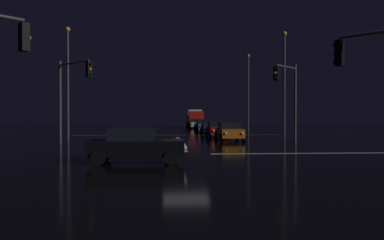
% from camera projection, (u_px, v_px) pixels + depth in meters
% --- Properties ---
extents(ground, '(120.00, 120.00, 0.10)m').
position_uv_depth(ground, '(186.00, 155.00, 21.40)').
color(ground, black).
extents(stop_line_north, '(0.35, 15.07, 0.01)m').
position_uv_depth(stop_line_north, '(180.00, 143.00, 30.15)').
color(stop_line_north, white).
rests_on(stop_line_north, ground).
extents(centre_line_ns, '(22.00, 0.15, 0.01)m').
position_uv_depth(centre_line_ns, '(176.00, 135.00, 41.72)').
color(centre_line_ns, yellow).
rests_on(centre_line_ns, ground).
extents(crosswalk_bar_east, '(15.07, 0.40, 0.01)m').
position_uv_depth(crosswalk_bar_east, '(344.00, 153.00, 21.99)').
color(crosswalk_bar_east, white).
rests_on(crosswalk_bar_east, ground).
extents(sedan_orange, '(2.02, 4.33, 1.57)m').
position_uv_depth(sedan_orange, '(229.00, 131.00, 32.27)').
color(sedan_orange, '#C66014').
rests_on(sedan_orange, ground).
extents(sedan_red, '(2.02, 4.33, 1.57)m').
position_uv_depth(sedan_red, '(217.00, 129.00, 38.27)').
color(sedan_red, maroon).
rests_on(sedan_red, ground).
extents(sedan_blue, '(2.02, 4.33, 1.57)m').
position_uv_depth(sedan_blue, '(210.00, 127.00, 43.74)').
color(sedan_blue, navy).
rests_on(sedan_blue, ground).
extents(sedan_gray, '(2.02, 4.33, 1.57)m').
position_uv_depth(sedan_gray, '(204.00, 125.00, 50.36)').
color(sedan_gray, slate).
rests_on(sedan_gray, ground).
extents(sedan_green, '(2.02, 4.33, 1.57)m').
position_uv_depth(sedan_green, '(202.00, 124.00, 55.66)').
color(sedan_green, '#14512D').
rests_on(sedan_green, ground).
extents(sedan_white, '(2.02, 4.33, 1.57)m').
position_uv_depth(sedan_white, '(196.00, 123.00, 61.93)').
color(sedan_white, silver).
rests_on(sedan_white, ground).
extents(box_truck, '(2.68, 8.28, 3.08)m').
position_uv_depth(box_truck, '(195.00, 117.00, 69.06)').
color(box_truck, red).
rests_on(box_truck, ground).
extents(sedan_black_crossing, '(4.33, 2.02, 1.57)m').
position_uv_depth(sedan_black_crossing, '(136.00, 145.00, 17.47)').
color(sedan_black_crossing, black).
rests_on(sedan_black_crossing, ground).
extents(traffic_signal_nw, '(3.01, 3.01, 6.26)m').
position_uv_depth(traffic_signal_nw, '(72.00, 86.00, 28.82)').
color(traffic_signal_nw, '#4C4C51').
rests_on(traffic_signal_nw, ground).
extents(traffic_signal_ne, '(2.48, 2.48, 6.14)m').
position_uv_depth(traffic_signal_ne, '(288.00, 89.00, 30.11)').
color(traffic_signal_ne, '#4C4C51').
rests_on(traffic_signal_ne, ground).
extents(streetlamp_left_near, '(0.44, 0.44, 10.03)m').
position_uv_depth(streetlamp_left_near, '(68.00, 75.00, 35.01)').
color(streetlamp_left_near, '#424247').
rests_on(streetlamp_left_near, ground).
extents(streetlamp_right_far, '(0.44, 0.44, 10.25)m').
position_uv_depth(streetlamp_right_far, '(248.00, 87.00, 52.28)').
color(streetlamp_right_far, '#424247').
rests_on(streetlamp_right_far, ground).
extents(streetlamp_right_near, '(0.44, 0.44, 9.90)m').
position_uv_depth(streetlamp_right_near, '(284.00, 77.00, 36.32)').
color(streetlamp_right_near, '#424247').
rests_on(streetlamp_right_near, ground).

